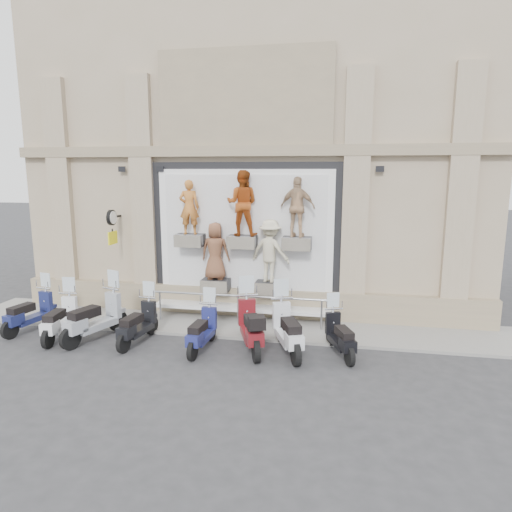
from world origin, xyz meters
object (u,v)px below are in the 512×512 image
object	(u,v)px
guard_rail	(238,311)
scooter_c	(94,308)
scooter_f	(251,316)
scooter_e	(202,322)
clock_sign_bracket	(112,223)
scooter_g	(288,320)
scooter_h	(340,327)
scooter_a	(29,304)
scooter_b	(60,311)
scooter_d	(137,315)

from	to	relation	value
guard_rail	scooter_c	xyz separation A→B (m)	(-3.40, -1.64, 0.39)
scooter_f	scooter_e	bearing A→B (deg)	171.51
clock_sign_bracket	scooter_f	size ratio (longest dim) A/B	0.49
clock_sign_bracket	scooter_g	xyz separation A→B (m)	(5.47, -2.05, -1.97)
guard_rail	scooter_e	bearing A→B (deg)	-105.12
scooter_f	scooter_h	world-z (taller)	scooter_f
scooter_a	scooter_b	distance (m)	1.21
scooter_f	scooter_g	xyz separation A→B (m)	(0.90, -0.03, -0.01)
guard_rail	scooter_h	bearing A→B (deg)	-27.82
clock_sign_bracket	scooter_b	distance (m)	3.03
scooter_b	scooter_h	world-z (taller)	scooter_b
scooter_g	scooter_d	bearing A→B (deg)	159.66
guard_rail	clock_sign_bracket	distance (m)	4.57
scooter_a	scooter_h	bearing A→B (deg)	10.33
scooter_c	scooter_h	distance (m)	6.21
guard_rail	scooter_h	xyz separation A→B (m)	(2.81, -1.48, 0.23)
guard_rail	scooter_e	size ratio (longest dim) A/B	2.88
scooter_d	clock_sign_bracket	bearing A→B (deg)	135.15
scooter_c	scooter_d	size ratio (longest dim) A/B	1.16
scooter_g	scooter_c	bearing A→B (deg)	159.34
scooter_f	scooter_g	bearing A→B (deg)	-22.58
scooter_a	clock_sign_bracket	bearing A→B (deg)	60.21
scooter_b	scooter_f	size ratio (longest dim) A/B	0.88
guard_rail	scooter_b	size ratio (longest dim) A/B	2.74
scooter_g	scooter_h	size ratio (longest dim) A/B	1.21
scooter_b	scooter_e	distance (m)	3.85
scooter_h	scooter_g	bearing A→B (deg)	163.54
scooter_b	scooter_f	distance (m)	5.01
scooter_a	scooter_c	xyz separation A→B (m)	(2.08, -0.29, 0.11)
guard_rail	scooter_f	distance (m)	1.73
scooter_e	scooter_f	size ratio (longest dim) A/B	0.84
scooter_b	scooter_e	size ratio (longest dim) A/B	1.05
clock_sign_bracket	scooter_f	bearing A→B (deg)	-23.77
scooter_d	scooter_e	size ratio (longest dim) A/B	1.03
clock_sign_bracket	scooter_g	distance (m)	6.16
guard_rail	scooter_g	xyz separation A→B (m)	(1.57, -1.58, 0.37)
clock_sign_bracket	scooter_e	distance (m)	4.60
scooter_f	scooter_h	size ratio (longest dim) A/B	1.23
scooter_c	scooter_d	distance (m)	1.19
scooter_b	scooter_g	distance (m)	5.91
scooter_b	scooter_g	bearing A→B (deg)	-5.78
scooter_a	scooter_b	world-z (taller)	scooter_b
guard_rail	scooter_h	size ratio (longest dim) A/B	2.97
guard_rail	scooter_f	size ratio (longest dim) A/B	2.42
scooter_d	scooter_g	size ratio (longest dim) A/B	0.88
scooter_h	scooter_d	bearing A→B (deg)	160.99
clock_sign_bracket	scooter_a	xyz separation A→B (m)	(-1.58, -1.82, -2.06)
scooter_c	scooter_d	world-z (taller)	scooter_c
scooter_a	guard_rail	bearing A→B (deg)	25.08
guard_rail	scooter_g	distance (m)	2.26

